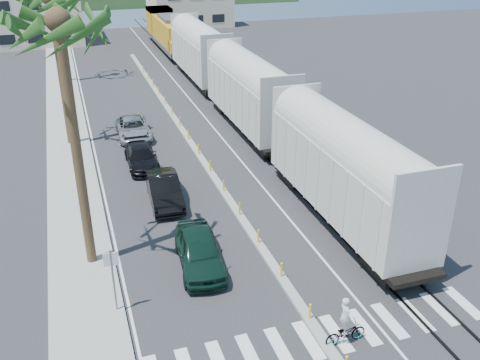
{
  "coord_description": "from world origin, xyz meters",
  "views": [
    {
      "loc": [
        -7.99,
        -16.25,
        14.46
      ],
      "look_at": [
        0.17,
        8.45,
        2.0
      ],
      "focal_mm": 40.0,
      "sensor_mm": 36.0,
      "label": 1
    }
  ],
  "objects_px": {
    "street_sign": "(112,273)",
    "cyclist": "(345,328)",
    "car_lead": "(199,251)",
    "car_second": "(164,190)"
  },
  "relations": [
    {
      "from": "street_sign",
      "to": "cyclist",
      "type": "distance_m",
      "value": 9.32
    },
    {
      "from": "car_lead",
      "to": "car_second",
      "type": "height_order",
      "value": "car_lead"
    },
    {
      "from": "cyclist",
      "to": "car_lead",
      "type": "bearing_deg",
      "value": 28.02
    },
    {
      "from": "street_sign",
      "to": "car_second",
      "type": "relative_size",
      "value": 0.61
    },
    {
      "from": "street_sign",
      "to": "car_second",
      "type": "height_order",
      "value": "street_sign"
    },
    {
      "from": "car_lead",
      "to": "cyclist",
      "type": "distance_m",
      "value": 7.76
    },
    {
      "from": "street_sign",
      "to": "car_second",
      "type": "bearing_deg",
      "value": 67.33
    },
    {
      "from": "street_sign",
      "to": "car_lead",
      "type": "bearing_deg",
      "value": 27.73
    },
    {
      "from": "cyclist",
      "to": "car_second",
      "type": "bearing_deg",
      "value": 14.84
    },
    {
      "from": "street_sign",
      "to": "cyclist",
      "type": "xyz_separation_m",
      "value": [
        8.05,
        -4.52,
        -1.3
      ]
    }
  ]
}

